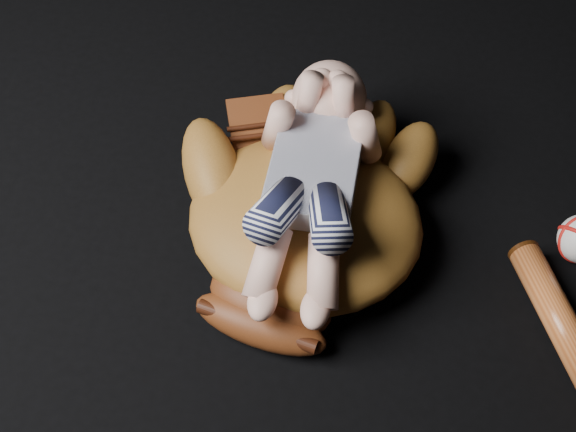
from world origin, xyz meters
The scene contains 2 objects.
baseball_glove centered at (-0.13, 0.18, 0.07)m, with size 0.40×0.45×0.14m, color brown, non-canonical shape.
newborn_baby centered at (-0.12, 0.18, 0.13)m, with size 0.18×0.40×0.16m, color #EBAD97, non-canonical shape.
Camera 1 is at (-0.07, -0.48, 0.92)m, focal length 50.00 mm.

